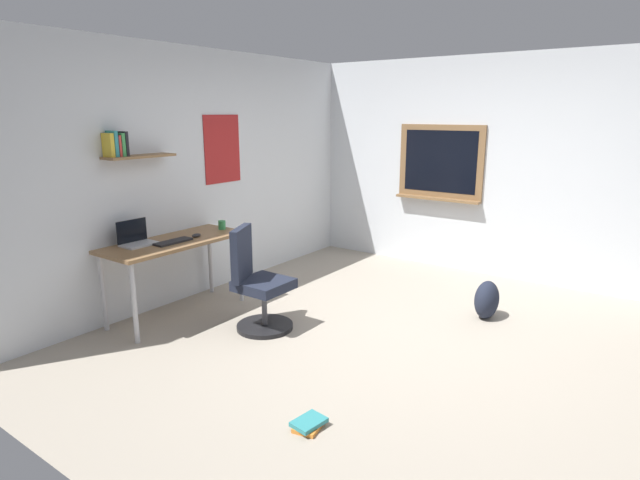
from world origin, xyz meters
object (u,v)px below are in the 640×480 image
Objects in this scene: laptop at (136,239)px; computer_mouse at (196,235)px; desk at (175,248)px; backpack at (487,300)px; office_chair at (257,286)px; book_stack_on_floor at (309,424)px; keyboard at (173,242)px; coffee_mug at (222,225)px.

computer_mouse is at bearing -22.15° from laptop.
desk is 3.05m from backpack.
office_chair is at bearing -90.03° from computer_mouse.
computer_mouse reaches higher than backpack.
backpack is (1.47, -2.42, -0.59)m from computer_mouse.
book_stack_on_floor is (-0.77, -2.19, -0.65)m from desk.
keyboard is 3.04m from backpack.
backpack is at bearing -58.68° from computer_mouse.
keyboard is 0.28m from computer_mouse.
laptop reaches higher than office_chair.
keyboard is (-0.07, -0.07, 0.09)m from desk.
office_chair is at bearing 53.67° from book_stack_on_floor.
keyboard reaches higher than book_stack_on_floor.
laptop is 3.37m from backpack.
coffee_mug is 2.77m from backpack.
coffee_mug is 2.68m from book_stack_on_floor.
desk is 3.79× the size of keyboard.
book_stack_on_floor is (-0.45, -2.33, -0.78)m from laptop.
keyboard is 4.02× the size of coffee_mug.
laptop reaches higher than keyboard.
backpack is (1.75, -2.42, -0.58)m from keyboard.
computer_mouse is at bearing 65.27° from book_stack_on_floor.
coffee_mug is at bearing 7.26° from computer_mouse.
computer_mouse is 1.13× the size of coffee_mug.
keyboard is at bearing 109.45° from office_chair.
book_stack_on_floor is (-0.98, -2.12, -0.74)m from computer_mouse.
computer_mouse reaches higher than desk.
keyboard is 0.68m from coffee_mug.
computer_mouse is (0.28, 0.00, 0.01)m from keyboard.
keyboard is 0.99× the size of backpack.
coffee_mug is at bearing -10.13° from laptop.
coffee_mug is at bearing 57.75° from book_stack_on_floor.
coffee_mug is at bearing 113.62° from backpack.
coffee_mug is (0.39, 0.84, 0.39)m from office_chair.
laptop reaches higher than book_stack_on_floor.
office_chair is 2.57× the size of keyboard.
keyboard is (0.25, -0.21, -0.04)m from laptop.
desk is 2.41m from book_stack_on_floor.
office_chair is at bearing -115.01° from coffee_mug.
office_chair reaches higher than computer_mouse.
office_chair is 2.55× the size of backpack.
office_chair is 2.21m from backpack.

